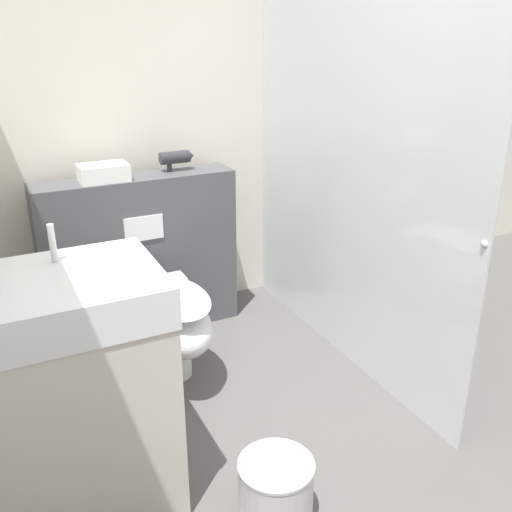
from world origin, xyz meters
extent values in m
cube|color=silver|center=(0.00, 2.11, 1.25)|extent=(8.00, 0.06, 2.50)
cube|color=#4C4C51|center=(-0.40, 1.87, 0.48)|extent=(1.13, 0.25, 0.95)
cube|color=white|center=(-0.40, 1.74, 0.69)|extent=(0.22, 0.01, 0.14)
cube|color=silver|center=(0.52, 1.13, 1.00)|extent=(0.01, 1.89, 2.00)
sphere|color=#B2B2B7|center=(0.52, 0.22, 0.96)|extent=(0.04, 0.04, 0.04)
cylinder|color=white|center=(-0.42, 1.31, 0.16)|extent=(0.20, 0.20, 0.32)
ellipsoid|color=white|center=(-0.42, 1.21, 0.35)|extent=(0.34, 0.55, 0.27)
ellipsoid|color=white|center=(-0.42, 1.21, 0.50)|extent=(0.33, 0.54, 0.02)
cube|color=white|center=(-0.42, 1.52, 0.39)|extent=(0.33, 0.13, 0.14)
cube|color=beige|center=(-0.98, 0.62, 0.41)|extent=(0.63, 0.51, 0.81)
cube|color=white|center=(-0.98, 0.62, 0.89)|extent=(0.65, 0.53, 0.15)
cylinder|color=silver|center=(-0.98, 0.76, 1.03)|extent=(0.02, 0.02, 0.14)
cylinder|color=#2D2D33|center=(-0.15, 1.90, 1.03)|extent=(0.17, 0.07, 0.07)
cone|color=#2D2D33|center=(-0.05, 1.90, 1.03)|extent=(0.03, 0.06, 0.06)
cylinder|color=#2D2D33|center=(-0.18, 1.90, 0.99)|extent=(0.03, 0.03, 0.07)
cube|color=white|center=(-0.57, 1.86, 1.00)|extent=(0.26, 0.17, 0.09)
cylinder|color=silver|center=(-0.39, 0.20, 0.13)|extent=(0.28, 0.28, 0.26)
cylinder|color=silver|center=(-0.39, 0.20, 0.26)|extent=(0.28, 0.28, 0.01)
camera|label=1|loc=(-1.17, -1.22, 1.74)|focal=40.00mm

